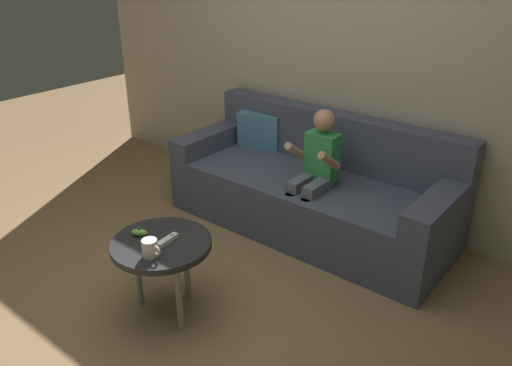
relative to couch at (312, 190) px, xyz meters
name	(u,v)px	position (x,y,z in m)	size (l,w,h in m)	color
ground_plane	(144,323)	(-0.10, -1.50, -0.28)	(9.73, 9.73, 0.00)	olive
wall_back	(337,44)	(-0.10, 0.39, 0.97)	(4.86, 0.05, 2.50)	#B2A38E
couch	(312,190)	(0.00, 0.00, 0.00)	(2.03, 0.80, 0.80)	#474C60
person_seated_on_couch	(315,170)	(0.12, -0.18, 0.25)	(0.30, 0.37, 0.93)	slate
coffee_table	(162,249)	(-0.08, -1.34, 0.13)	(0.54, 0.54, 0.46)	#232326
game_remote_white_near_edge	(167,240)	(-0.05, -1.33, 0.19)	(0.05, 0.14, 0.03)	white
nunchuk_lime	(139,232)	(-0.22, -1.38, 0.20)	(0.10, 0.08, 0.05)	#72C638
coffee_mug	(150,248)	(-0.01, -1.47, 0.22)	(0.12, 0.08, 0.09)	silver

